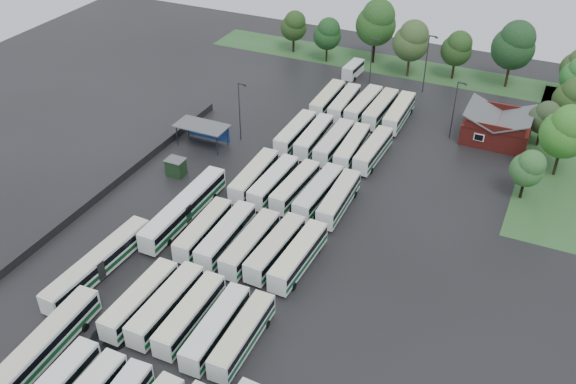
% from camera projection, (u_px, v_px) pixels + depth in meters
% --- Properties ---
extents(ground, '(160.00, 160.00, 0.00)m').
position_uv_depth(ground, '(232.00, 255.00, 78.36)').
color(ground, black).
rests_on(ground, ground).
extents(brick_building, '(10.07, 8.60, 5.39)m').
position_uv_depth(brick_building, '(497.00, 130.00, 101.06)').
color(brick_building, maroon).
rests_on(brick_building, ground).
extents(wash_shed, '(8.20, 4.20, 3.58)m').
position_uv_depth(wash_shed, '(203.00, 127.00, 99.27)').
color(wash_shed, '#2D2D30').
rests_on(wash_shed, ground).
extents(utility_hut, '(2.70, 2.20, 2.62)m').
position_uv_depth(utility_hut, '(176.00, 167.00, 92.77)').
color(utility_hut, black).
rests_on(utility_hut, ground).
extents(grass_strip_north, '(80.00, 10.00, 0.01)m').
position_uv_depth(grass_strip_north, '(401.00, 67.00, 126.36)').
color(grass_strip_north, '#295526').
rests_on(grass_strip_north, ground).
extents(grass_strip_east, '(10.00, 50.00, 0.01)m').
position_uv_depth(grass_strip_east, '(561.00, 153.00, 98.62)').
color(grass_strip_east, '#295526').
rests_on(grass_strip_east, ground).
extents(west_fence, '(0.10, 50.00, 1.20)m').
position_uv_depth(west_fence, '(123.00, 177.00, 91.81)').
color(west_fence, '#2D2D30').
rests_on(west_fence, ground).
extents(bus_r1c0, '(2.53, 11.34, 3.15)m').
position_uv_depth(bus_r1c0, '(140.00, 300.00, 69.37)').
color(bus_r1c0, silver).
rests_on(bus_r1c0, ground).
extents(bus_r1c1, '(2.53, 11.57, 3.22)m').
position_uv_depth(bus_r1c1, '(166.00, 305.00, 68.67)').
color(bus_r1c1, silver).
rests_on(bus_r1c1, ground).
extents(bus_r1c2, '(2.54, 11.20, 3.11)m').
position_uv_depth(bus_r1c2, '(190.00, 314.00, 67.55)').
color(bus_r1c2, silver).
rests_on(bus_r1c2, ground).
extents(bus_r1c3, '(2.69, 11.24, 3.11)m').
position_uv_depth(bus_r1c3, '(216.00, 327.00, 65.97)').
color(bus_r1c3, silver).
rests_on(bus_r1c3, ground).
extents(bus_r1c4, '(2.58, 11.00, 3.05)m').
position_uv_depth(bus_r1c4, '(243.00, 335.00, 65.14)').
color(bus_r1c4, silver).
rests_on(bus_r1c4, ground).
extents(bus_r2c0, '(2.64, 11.10, 3.07)m').
position_uv_depth(bus_r2c0, '(203.00, 230.00, 79.77)').
color(bus_r2c0, silver).
rests_on(bus_r2c0, ground).
extents(bus_r2c1, '(2.66, 11.60, 3.22)m').
position_uv_depth(bus_r2c1, '(226.00, 235.00, 78.68)').
color(bus_r2c1, silver).
rests_on(bus_r2c1, ground).
extents(bus_r2c2, '(2.52, 11.43, 3.18)m').
position_uv_depth(bus_r2c2, '(250.00, 244.00, 77.37)').
color(bus_r2c2, silver).
rests_on(bus_r2c2, ground).
extents(bus_r2c3, '(2.90, 11.57, 3.20)m').
position_uv_depth(bus_r2c3, '(276.00, 248.00, 76.65)').
color(bus_r2c3, silver).
rests_on(bus_r2c3, ground).
extents(bus_r2c4, '(2.75, 11.56, 3.20)m').
position_uv_depth(bus_r2c4, '(299.00, 256.00, 75.42)').
color(bus_r2c4, silver).
rests_on(bus_r2c4, ground).
extents(bus_r3c0, '(2.74, 11.59, 3.21)m').
position_uv_depth(bus_r3c0, '(254.00, 176.00, 89.95)').
color(bus_r3c0, silver).
rests_on(bus_r3c0, ground).
extents(bus_r3c1, '(2.64, 11.31, 3.13)m').
position_uv_depth(bus_r3c1, '(274.00, 182.00, 88.79)').
color(bus_r3c1, silver).
rests_on(bus_r3c1, ground).
extents(bus_r3c2, '(2.87, 11.08, 3.06)m').
position_uv_depth(bus_r3c2, '(295.00, 186.00, 87.90)').
color(bus_r3c2, silver).
rests_on(bus_r3c2, ground).
extents(bus_r3c3, '(2.84, 11.55, 3.19)m').
position_uv_depth(bus_r3c3, '(318.00, 192.00, 86.60)').
color(bus_r3c3, silver).
rests_on(bus_r3c3, ground).
extents(bus_r3c4, '(2.69, 11.33, 3.14)m').
position_uv_depth(bus_r3c4, '(339.00, 198.00, 85.39)').
color(bus_r3c4, silver).
rests_on(bus_r3c4, ground).
extents(bus_r4c0, '(2.46, 11.33, 3.15)m').
position_uv_depth(bus_r4c0, '(295.00, 132.00, 100.53)').
color(bus_r4c0, silver).
rests_on(bus_r4c0, ground).
extents(bus_r4c1, '(2.71, 11.32, 3.13)m').
position_uv_depth(bus_r4c1, '(314.00, 137.00, 99.43)').
color(bus_r4c1, silver).
rests_on(bus_r4c1, ground).
extents(bus_r4c2, '(2.43, 11.32, 3.15)m').
position_uv_depth(bus_r4c2, '(334.00, 142.00, 97.95)').
color(bus_r4c2, silver).
rests_on(bus_r4c2, ground).
extents(bus_r4c3, '(2.86, 11.33, 3.13)m').
position_uv_depth(bus_r4c3, '(352.00, 147.00, 96.76)').
color(bus_r4c3, silver).
rests_on(bus_r4c3, ground).
extents(bus_r4c4, '(2.67, 11.30, 3.13)m').
position_uv_depth(bus_r4c4, '(373.00, 150.00, 96.02)').
color(bus_r4c4, silver).
rests_on(bus_r4c4, ground).
extents(bus_r5c0, '(2.62, 11.31, 3.14)m').
position_uv_depth(bus_r5c0, '(328.00, 99.00, 110.47)').
color(bus_r5c0, silver).
rests_on(bus_r5c0, ground).
extents(bus_r5c1, '(2.69, 11.08, 3.06)m').
position_uv_depth(bus_r5c1, '(344.00, 103.00, 109.37)').
color(bus_r5c1, silver).
rests_on(bus_r5c1, ground).
extents(bus_r5c2, '(2.94, 11.70, 3.23)m').
position_uv_depth(bus_r5c2, '(363.00, 105.00, 108.42)').
color(bus_r5c2, silver).
rests_on(bus_r5c2, ground).
extents(bus_r5c3, '(2.71, 11.57, 3.21)m').
position_uv_depth(bus_r5c3, '(380.00, 109.00, 107.34)').
color(bus_r5c3, silver).
rests_on(bus_r5c3, ground).
extents(bus_r5c4, '(2.68, 11.65, 3.23)m').
position_uv_depth(bus_r5c4, '(399.00, 113.00, 106.11)').
color(bus_r5c4, silver).
rests_on(bus_r5c4, ground).
extents(artic_bus_west_a, '(3.11, 17.04, 3.15)m').
position_uv_depth(artic_bus_west_a, '(38.00, 352.00, 63.22)').
color(artic_bus_west_a, silver).
rests_on(artic_bus_west_a, ground).
extents(artic_bus_west_b, '(2.52, 17.37, 3.22)m').
position_uv_depth(artic_bus_west_b, '(184.00, 208.00, 83.46)').
color(artic_bus_west_b, silver).
rests_on(artic_bus_west_b, ground).
extents(artic_bus_west_c, '(3.01, 16.50, 3.05)m').
position_uv_depth(artic_bus_west_c, '(98.00, 264.00, 74.38)').
color(artic_bus_west_c, silver).
rests_on(artic_bus_west_c, ground).
extents(minibus, '(2.53, 6.06, 2.60)m').
position_uv_depth(minibus, '(353.00, 69.00, 121.90)').
color(minibus, silver).
rests_on(minibus, ground).
extents(tree_north_0, '(5.33, 5.32, 8.82)m').
position_uv_depth(tree_north_0, '(294.00, 26.00, 129.65)').
color(tree_north_0, black).
rests_on(tree_north_0, ground).
extents(tree_north_1, '(5.51, 5.51, 9.12)m').
position_uv_depth(tree_north_1, '(328.00, 33.00, 125.31)').
color(tree_north_1, black).
rests_on(tree_north_1, ground).
extents(tree_north_2, '(7.81, 7.81, 12.93)m').
position_uv_depth(tree_north_2, '(377.00, 22.00, 123.53)').
color(tree_north_2, black).
rests_on(tree_north_2, ground).
extents(tree_north_3, '(6.73, 6.73, 11.15)m').
position_uv_depth(tree_north_3, '(412.00, 40.00, 118.64)').
color(tree_north_3, '#3B291D').
rests_on(tree_north_3, ground).
extents(tree_north_4, '(5.74, 5.74, 9.50)m').
position_uv_depth(tree_north_4, '(457.00, 48.00, 118.27)').
color(tree_north_4, black).
rests_on(tree_north_4, ground).
extents(tree_north_5, '(7.68, 7.68, 12.73)m').
position_uv_depth(tree_north_5, '(515.00, 45.00, 114.05)').
color(tree_north_5, '#322313').
rests_on(tree_north_5, ground).
extents(tree_east_0, '(4.64, 4.63, 7.68)m').
position_uv_depth(tree_east_0, '(528.00, 168.00, 85.73)').
color(tree_east_0, black).
rests_on(tree_east_0, ground).
extents(tree_east_1, '(6.82, 6.82, 11.30)m').
position_uv_depth(tree_east_1, '(566.00, 131.00, 89.37)').
color(tree_east_1, black).
rests_on(tree_east_1, ground).
extents(tree_east_2, '(4.68, 4.66, 7.71)m').
position_uv_depth(tree_east_2, '(545.00, 117.00, 97.84)').
color(tree_east_2, black).
rests_on(tree_east_2, ground).
extents(tree_east_3, '(5.60, 5.60, 9.27)m').
position_uv_depth(tree_east_3, '(572.00, 97.00, 101.37)').
color(tree_east_3, black).
rests_on(tree_east_3, ground).
extents(lamp_post_ne, '(1.50, 0.29, 9.71)m').
position_uv_depth(lamp_post_ne, '(455.00, 106.00, 99.47)').
color(lamp_post_ne, '#2D2D30').
rests_on(lamp_post_ne, ground).
extents(lamp_post_nw, '(1.50, 0.29, 9.73)m').
position_uv_depth(lamp_post_nw, '(240.00, 107.00, 99.12)').
color(lamp_post_nw, '#2D2D30').
rests_on(lamp_post_nw, ground).
extents(lamp_post_back_w, '(1.41, 0.27, 9.13)m').
position_uv_depth(lamp_post_back_w, '(372.00, 59.00, 116.22)').
color(lamp_post_back_w, '#2D2D30').
rests_on(lamp_post_back_w, ground).
extents(lamp_post_back_e, '(1.66, 0.32, 10.76)m').
position_uv_depth(lamp_post_back_e, '(427.00, 60.00, 113.26)').
color(lamp_post_back_e, '#2D2D30').
rests_on(lamp_post_back_e, ground).
extents(puddle_0, '(4.30, 4.30, 0.01)m').
position_uv_depth(puddle_0, '(111.00, 337.00, 67.11)').
color(puddle_0, black).
rests_on(puddle_0, ground).
extents(puddle_2, '(5.02, 5.02, 0.01)m').
position_uv_depth(puddle_2, '(167.00, 229.00, 82.74)').
color(puddle_2, black).
rests_on(puddle_2, ground).
extents(puddle_3, '(2.93, 2.93, 0.01)m').
position_uv_depth(puddle_3, '(279.00, 267.00, 76.41)').
color(puddle_3, black).
rests_on(puddle_3, ground).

